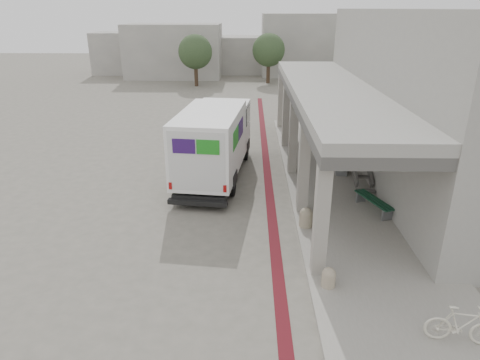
{
  "coord_description": "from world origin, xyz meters",
  "views": [
    {
      "loc": [
        0.15,
        -13.77,
        7.03
      ],
      "look_at": [
        -0.15,
        -0.31,
        1.6
      ],
      "focal_mm": 32.0,
      "sensor_mm": 36.0,
      "label": 1
    }
  ],
  "objects_px": {
    "fedex_truck": "(215,140)",
    "bench": "(374,202)",
    "bicycle_cream": "(462,325)",
    "utility_cabinet": "(342,162)"
  },
  "relations": [
    {
      "from": "bench",
      "to": "utility_cabinet",
      "type": "distance_m",
      "value": 3.79
    },
    {
      "from": "bench",
      "to": "utility_cabinet",
      "type": "xyz_separation_m",
      "value": [
        -0.42,
        3.76,
        0.22
      ]
    },
    {
      "from": "bench",
      "to": "utility_cabinet",
      "type": "height_order",
      "value": "utility_cabinet"
    },
    {
      "from": "fedex_truck",
      "to": "bench",
      "type": "distance_m",
      "value": 7.15
    },
    {
      "from": "fedex_truck",
      "to": "bench",
      "type": "xyz_separation_m",
      "value": [
        6.07,
        -3.58,
        -1.24
      ]
    },
    {
      "from": "fedex_truck",
      "to": "bench",
      "type": "relative_size",
      "value": 3.9
    },
    {
      "from": "bench",
      "to": "bicycle_cream",
      "type": "xyz_separation_m",
      "value": [
        0.12,
        -6.66,
        0.14
      ]
    },
    {
      "from": "fedex_truck",
      "to": "bicycle_cream",
      "type": "distance_m",
      "value": 12.02
    },
    {
      "from": "utility_cabinet",
      "to": "bicycle_cream",
      "type": "bearing_deg",
      "value": -76.27
    },
    {
      "from": "bench",
      "to": "bicycle_cream",
      "type": "bearing_deg",
      "value": -108.92
    }
  ]
}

